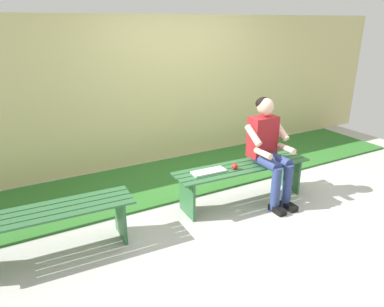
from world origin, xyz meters
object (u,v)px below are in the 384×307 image
at_px(bench_far, 47,222).
at_px(book_open, 209,172).
at_px(bench_near, 243,174).
at_px(apple, 235,167).
at_px(person_seated, 269,146).

distance_m(bench_far, book_open, 1.80).
height_order(bench_near, apple, apple).
bearing_deg(bench_far, book_open, -179.30).
height_order(bench_far, apple, apple).
distance_m(bench_near, book_open, 0.49).
xyz_separation_m(bench_near, apple, (0.16, 0.04, 0.15)).
distance_m(bench_far, apple, 2.12).
relative_size(bench_near, apple, 24.30).
xyz_separation_m(bench_near, person_seated, (-0.29, 0.10, 0.35)).
bearing_deg(person_seated, bench_far, -2.30).
bearing_deg(book_open, apple, 170.97).
height_order(bench_far, book_open, book_open).
bearing_deg(bench_far, apple, 178.82).
bearing_deg(bench_far, bench_near, 180.00).
relative_size(bench_near, bench_far, 1.07).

